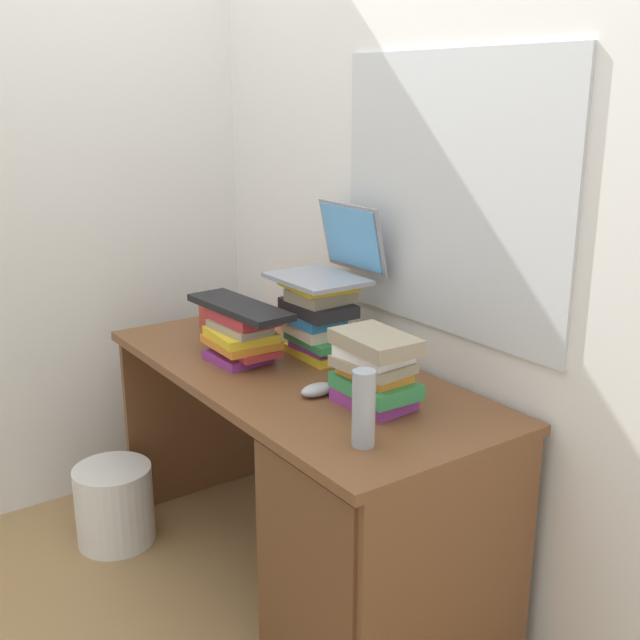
% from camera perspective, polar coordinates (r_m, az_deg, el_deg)
% --- Properties ---
extents(ground_plane, '(6.00, 6.00, 0.00)m').
position_cam_1_polar(ground_plane, '(2.78, -1.66, -18.00)').
color(ground_plane, '#9E7A4C').
extents(wall_back, '(6.00, 0.06, 2.60)m').
position_cam_1_polar(wall_back, '(2.52, 5.23, 10.21)').
color(wall_back, white).
rests_on(wall_back, ground).
extents(wall_left, '(0.05, 6.00, 2.60)m').
position_cam_1_polar(wall_left, '(3.18, -12.02, 11.24)').
color(wall_left, silver).
rests_on(wall_left, ground).
extents(desk, '(1.45, 0.65, 0.73)m').
position_cam_1_polar(desk, '(2.30, 2.97, -14.25)').
color(desk, brown).
rests_on(desk, ground).
extents(book_stack_tall, '(0.26, 0.20, 0.26)m').
position_cam_1_polar(book_stack_tall, '(2.52, -0.16, 0.18)').
color(book_stack_tall, yellow).
rests_on(book_stack_tall, desk).
extents(book_stack_keyboard_riser, '(0.26, 0.20, 0.17)m').
position_cam_1_polar(book_stack_keyboard_riser, '(2.52, -5.76, -1.12)').
color(book_stack_keyboard_riser, '#8C338C').
rests_on(book_stack_keyboard_riser, desk).
extents(book_stack_side, '(0.25, 0.17, 0.21)m').
position_cam_1_polar(book_stack_side, '(2.14, 3.99, -3.64)').
color(book_stack_side, '#8C338C').
rests_on(book_stack_side, desk).
extents(laptop, '(0.31, 0.28, 0.24)m').
position_cam_1_polar(laptop, '(2.51, 0.86, 4.31)').
color(laptop, gray).
rests_on(laptop, book_stack_tall).
extents(keyboard, '(0.43, 0.17, 0.02)m').
position_cam_1_polar(keyboard, '(2.49, -5.89, 0.95)').
color(keyboard, black).
rests_on(keyboard, book_stack_keyboard_riser).
extents(computer_mouse, '(0.06, 0.10, 0.04)m').
position_cam_1_polar(computer_mouse, '(2.24, -0.20, -5.12)').
color(computer_mouse, '#A5A8AD').
rests_on(computer_mouse, desk).
extents(mug, '(0.13, 0.09, 0.09)m').
position_cam_1_polar(mug, '(2.89, -7.90, 0.33)').
color(mug, '#B23F33').
rests_on(mug, desk).
extents(water_bottle, '(0.06, 0.06, 0.20)m').
position_cam_1_polar(water_bottle, '(1.91, 3.20, -6.47)').
color(water_bottle, '#999EA5').
rests_on(water_bottle, desk).
extents(wastebasket, '(0.28, 0.28, 0.29)m').
position_cam_1_polar(wastebasket, '(2.97, -14.76, -12.88)').
color(wastebasket, silver).
rests_on(wastebasket, ground).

